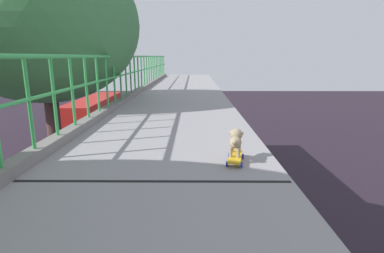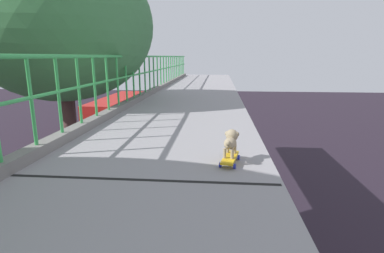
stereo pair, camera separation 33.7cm
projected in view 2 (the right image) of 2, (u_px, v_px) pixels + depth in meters
name	position (u px, v px, depth m)	size (l,w,h in m)	color
car_white_fifth	(56.00, 228.00, 11.21)	(1.85, 4.49, 1.29)	silver
car_silver_sixth	(28.00, 183.00, 15.08)	(1.74, 4.52, 1.38)	#ADB8BD
city_bus	(118.00, 111.00, 28.87)	(2.72, 10.85, 3.04)	#B01C17
roadside_tree_mid	(61.00, 27.00, 7.83)	(4.78, 4.78, 9.59)	#513332
toy_skateboard	(230.00, 158.00, 3.46)	(0.25, 0.49, 0.08)	gold
small_dog	(231.00, 140.00, 3.49)	(0.20, 0.38, 0.29)	tan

